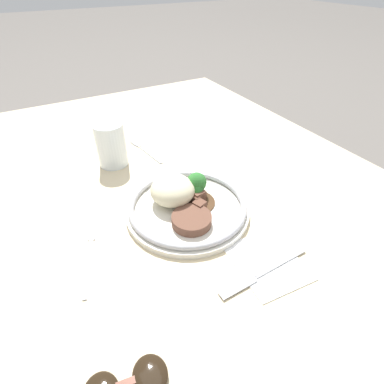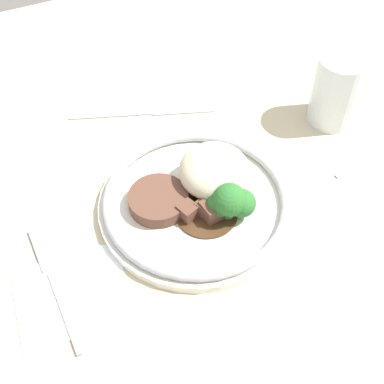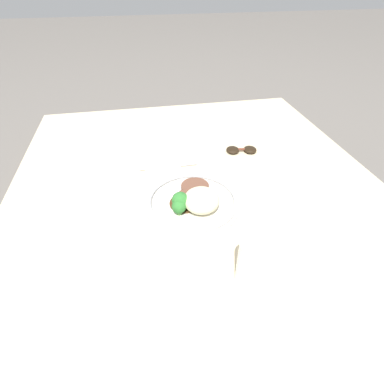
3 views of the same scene
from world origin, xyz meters
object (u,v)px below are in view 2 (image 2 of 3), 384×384
Objects in this scene: plate at (200,196)px; fork at (51,274)px; juice_glass at (337,92)px; knife at (148,113)px.

fork is (-0.21, -0.02, -0.02)m from plate.
juice_glass is 0.59× the size of fork.
knife is at bearing 89.11° from plate.
juice_glass is (0.25, 0.07, 0.03)m from plate.
juice_glass is at bearing -7.26° from knife.
plate is 0.21m from fork.
fork is (-0.46, -0.10, -0.05)m from juice_glass.
plate is 0.20m from knife.
knife is (-0.25, 0.12, -0.05)m from juice_glass.
plate is at bearing -71.88° from knife.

